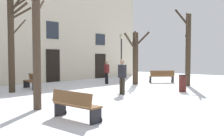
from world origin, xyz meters
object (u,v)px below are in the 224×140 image
object	(u,v)px
tree_near_facade	(135,56)
person_strolling	(122,75)
litter_bin	(183,83)
bench_near_center_tree	(32,81)
streetlamp	(121,52)
bench_near_lamp	(162,76)
tree_foreground	(12,39)
tree_center	(36,41)
tree_right_of_center	(188,47)
bench_back_to_back_left	(75,105)
person_near_bench	(107,71)

from	to	relation	value
tree_near_facade	person_strolling	distance (m)	5.02
litter_bin	bench_near_center_tree	distance (m)	8.72
streetlamp	litter_bin	xyz separation A→B (m)	(-3.35, -7.18, -1.89)
bench_near_center_tree	bench_near_lamp	bearing A→B (deg)	75.14
tree_foreground	bench_near_center_tree	distance (m)	2.89
tree_foreground	bench_near_center_tree	world-z (taller)	tree_foreground
tree_center	litter_bin	bearing A→B (deg)	-12.25
tree_foreground	tree_near_facade	bearing A→B (deg)	-17.37
tree_near_facade	tree_right_of_center	xyz separation A→B (m)	(1.64, -3.05, 0.57)
tree_foreground	bench_back_to_back_left	distance (m)	7.58
tree_right_of_center	streetlamp	distance (m)	6.07
tree_center	tree_near_facade	size ratio (longest dim) A/B	1.32
person_strolling	person_near_bench	bearing A→B (deg)	-35.60
tree_foreground	person_strolling	size ratio (longest dim) A/B	3.07
tree_center	tree_foreground	distance (m)	5.10
tree_near_facade	person_near_bench	xyz separation A→B (m)	(-1.12, 1.69, -1.08)
tree_center	bench_near_lamp	world-z (taller)	tree_center
tree_right_of_center	tree_foreground	xyz separation A→B (m)	(-9.27, 5.43, 0.29)
tree_foreground	bench_back_to_back_left	bearing A→B (deg)	-102.02
tree_foreground	person_near_bench	bearing A→B (deg)	-6.11
tree_foreground	tree_right_of_center	bearing A→B (deg)	-30.39
bench_near_center_tree	bench_near_lamp	world-z (taller)	bench_near_lamp
tree_center	bench_back_to_back_left	size ratio (longest dim) A/B	2.85
tree_near_facade	bench_back_to_back_left	bearing A→B (deg)	-153.00
tree_right_of_center	person_strolling	world-z (taller)	tree_right_of_center
streetlamp	bench_back_to_back_left	bearing A→B (deg)	-145.57
bench_back_to_back_left	person_near_bench	bearing A→B (deg)	-53.96
litter_bin	person_near_bench	size ratio (longest dim) A/B	0.56
tree_right_of_center	person_strolling	bearing A→B (deg)	173.82
tree_near_facade	bench_near_lamp	size ratio (longest dim) A/B	2.24
tree_right_of_center	bench_near_lamp	size ratio (longest dim) A/B	3.14
tree_foreground	bench_near_center_tree	bearing A→B (deg)	24.90
tree_right_of_center	streetlamp	world-z (taller)	tree_right_of_center
tree_center	streetlamp	world-z (taller)	tree_center
tree_center	bench_back_to_back_left	bearing A→B (deg)	-90.56
streetlamp	bench_near_center_tree	bearing A→B (deg)	179.53
tree_center	person_near_bench	size ratio (longest dim) A/B	3.01
tree_foreground	person_strolling	bearing A→B (deg)	-55.20
person_strolling	person_near_bench	xyz separation A→B (m)	(3.17, 4.10, -0.08)
person_strolling	streetlamp	bearing A→B (deg)	-47.37
person_near_bench	litter_bin	bearing A→B (deg)	-164.27
bench_back_to_back_left	bench_near_lamp	world-z (taller)	bench_near_lamp
person_near_bench	tree_center	bearing A→B (deg)	135.04
tree_center	bench_near_lamp	size ratio (longest dim) A/B	2.96
tree_center	person_near_bench	distance (m)	9.13
litter_bin	person_strolling	bearing A→B (deg)	149.43
tree_near_facade	tree_right_of_center	distance (m)	3.51
tree_center	litter_bin	size ratio (longest dim) A/B	5.34
tree_center	streetlamp	distance (m)	12.43
bench_back_to_back_left	bench_near_center_tree	xyz separation A→B (m)	(2.98, 7.72, 0.02)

